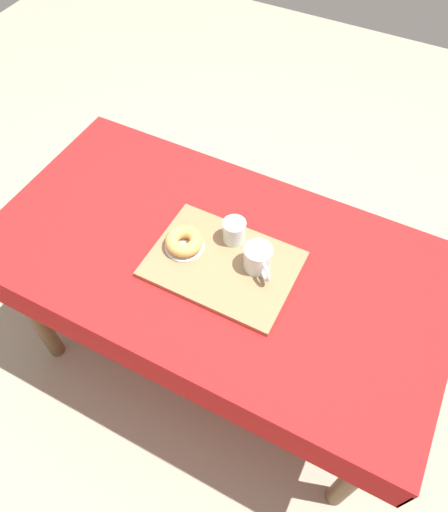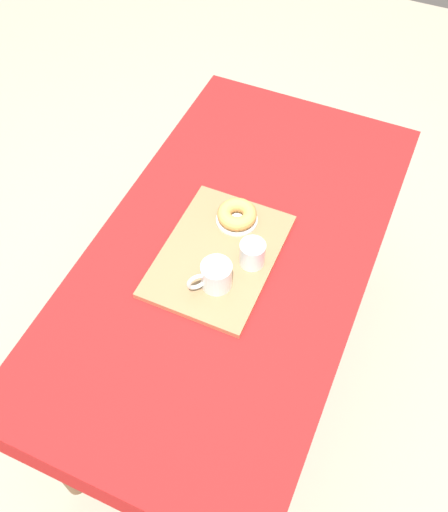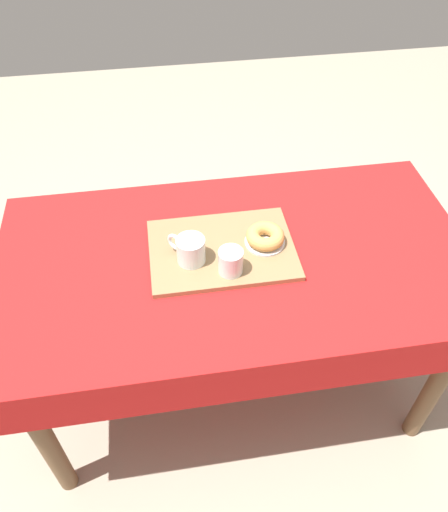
% 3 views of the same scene
% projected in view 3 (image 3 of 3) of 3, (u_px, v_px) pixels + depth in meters
% --- Properties ---
extents(ground_plane, '(6.00, 6.00, 0.00)m').
position_uv_depth(ground_plane, '(233.00, 382.00, 2.11)').
color(ground_plane, gray).
extents(dining_table, '(1.49, 0.80, 0.76)m').
position_uv_depth(dining_table, '(235.00, 280.00, 1.64)').
color(dining_table, red).
rests_on(dining_table, ground).
extents(serving_tray, '(0.45, 0.32, 0.02)m').
position_uv_depth(serving_tray, '(222.00, 250.00, 1.57)').
color(serving_tray, olive).
rests_on(serving_tray, dining_table).
extents(tea_mug_left, '(0.11, 0.11, 0.08)m').
position_uv_depth(tea_mug_left, '(190.00, 250.00, 1.50)').
color(tea_mug_left, silver).
rests_on(tea_mug_left, serving_tray).
extents(water_glass_near, '(0.07, 0.07, 0.08)m').
position_uv_depth(water_glass_near, '(231.00, 262.00, 1.47)').
color(water_glass_near, silver).
rests_on(water_glass_near, serving_tray).
extents(donut_plate_left, '(0.13, 0.13, 0.01)m').
position_uv_depth(donut_plate_left, '(265.00, 242.00, 1.58)').
color(donut_plate_left, silver).
rests_on(donut_plate_left, serving_tray).
extents(sugar_donut_left, '(0.12, 0.12, 0.04)m').
position_uv_depth(sugar_donut_left, '(265.00, 236.00, 1.56)').
color(sugar_donut_left, tan).
rests_on(sugar_donut_left, donut_plate_left).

